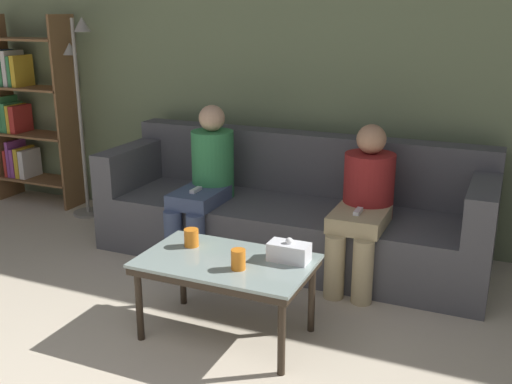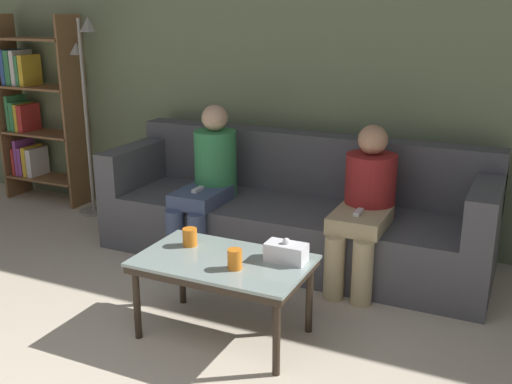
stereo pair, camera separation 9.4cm
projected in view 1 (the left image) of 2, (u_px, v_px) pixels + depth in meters
name	position (u px, v px, depth m)	size (l,w,h in m)	color
wall_back	(317.00, 72.00, 4.55)	(12.00, 0.06, 2.60)	#707F5B
couch	(291.00, 214.00, 4.40)	(2.80, 0.88, 0.87)	#515156
coffee_table	(226.00, 267.00, 3.25)	(0.93, 0.57, 0.46)	#8C9E99
cup_near_left	(191.00, 238.00, 3.41)	(0.08, 0.08, 0.10)	orange
cup_near_right	(238.00, 259.00, 3.10)	(0.08, 0.08, 0.11)	orange
tissue_box	(289.00, 252.00, 3.21)	(0.22, 0.12, 0.13)	white
bookshelf	(26.00, 112.00, 5.54)	(0.82, 0.32, 1.72)	brown
standing_lamp	(81.00, 97.00, 5.06)	(0.31, 0.26, 1.70)	gray
seated_person_left_end	(206.00, 178.00, 4.34)	(0.31, 0.66, 1.10)	#47567A
seated_person_mid_left	(364.00, 200.00, 3.90)	(0.34, 0.67, 1.04)	tan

